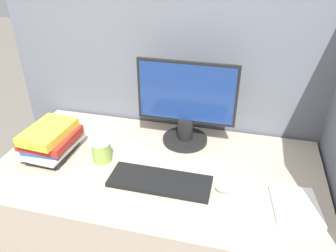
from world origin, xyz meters
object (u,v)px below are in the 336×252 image
(monitor, at_px, (186,108))
(mouse, at_px, (223,188))
(coffee_cup, at_px, (102,151))
(keyboard, at_px, (160,181))
(book_stack, at_px, (51,141))

(monitor, height_order, mouse, monitor)
(monitor, bearing_deg, coffee_cup, -142.98)
(monitor, xyz_separation_m, coffee_cup, (-0.36, -0.27, -0.15))
(monitor, distance_m, keyboard, 0.42)
(keyboard, distance_m, coffee_cup, 0.34)
(mouse, height_order, coffee_cup, coffee_cup)
(coffee_cup, xyz_separation_m, book_stack, (-0.26, -0.01, 0.03))
(mouse, bearing_deg, coffee_cup, 172.03)
(keyboard, height_order, book_stack, book_stack)
(keyboard, relative_size, book_stack, 1.49)
(coffee_cup, bearing_deg, mouse, -7.97)
(mouse, distance_m, book_stack, 0.86)
(book_stack, bearing_deg, keyboard, -8.18)
(coffee_cup, height_order, book_stack, book_stack)
(monitor, xyz_separation_m, keyboard, (-0.04, -0.37, -0.19))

